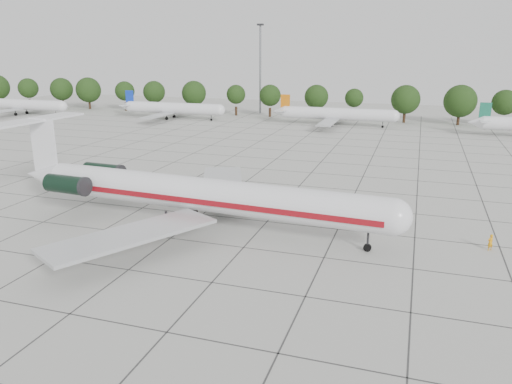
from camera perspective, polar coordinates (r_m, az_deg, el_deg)
ground at (r=56.50m, az=1.28°, el=-3.40°), size 260.00×260.00×0.00m
apron_joints at (r=70.33m, az=4.82°, el=0.52°), size 170.00×170.00×0.02m
main_airliner at (r=54.79m, az=-8.18°, el=0.02°), size 46.39×36.39×10.87m
ground_crew at (r=53.52m, az=25.21°, el=-5.22°), size 0.72×0.67×1.64m
bg_airliner_a at (r=161.82m, az=-25.14°, el=9.01°), size 28.24×27.20×7.40m
bg_airliner_b at (r=140.02m, az=-9.51°, el=9.41°), size 28.24×27.20×7.40m
bg_airliner_c at (r=127.55m, az=9.18°, el=8.78°), size 28.24×27.20×7.40m
tree_line at (r=139.23m, az=6.93°, el=10.75°), size 249.86×8.44×10.22m
floodlight_mast at (r=150.05m, az=0.49°, el=14.42°), size 1.60×1.60×25.45m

